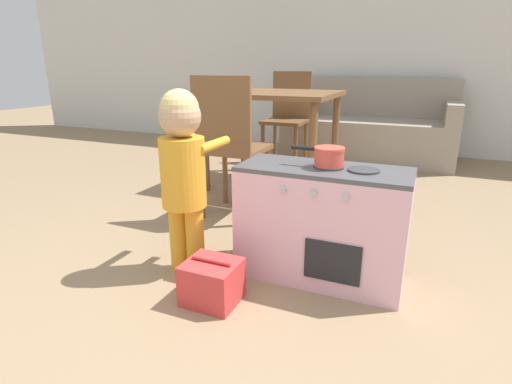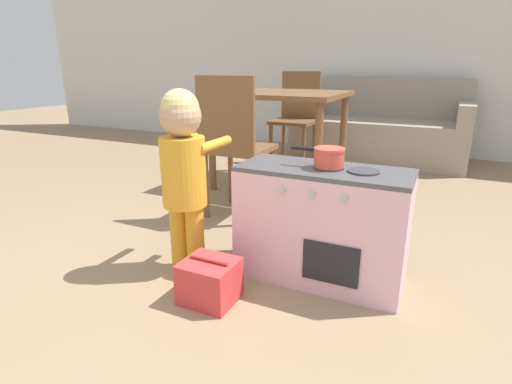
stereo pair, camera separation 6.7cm
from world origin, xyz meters
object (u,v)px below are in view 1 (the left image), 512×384
at_px(dining_table, 273,106).
at_px(dining_chair_near, 230,144).
at_px(child_figure, 183,162).
at_px(toy_basket, 212,282).
at_px(dining_chair_far, 288,116).
at_px(play_kitchen, 321,224).
at_px(toy_pot, 329,155).
at_px(couch, 369,129).

bearing_deg(dining_table, dining_chair_near, -88.84).
distance_m(child_figure, toy_basket, 0.54).
height_order(toy_basket, dining_chair_far, dining_chair_far).
bearing_deg(child_figure, play_kitchen, 18.55).
bearing_deg(dining_chair_far, dining_chair_near, 95.19).
relative_size(toy_basket, dining_table, 0.23).
relative_size(toy_pot, couch, 0.14).
bearing_deg(toy_pot, child_figure, -161.85).
relative_size(play_kitchen, couch, 0.44).
height_order(play_kitchen, couch, couch).
height_order(play_kitchen, dining_chair_near, dining_chair_near).
bearing_deg(dining_table, couch, 67.59).
bearing_deg(dining_chair_far, toy_pot, 113.59).
xyz_separation_m(play_kitchen, toy_basket, (-0.36, -0.39, -0.18)).
bearing_deg(toy_basket, dining_table, 102.81).
height_order(play_kitchen, toy_pot, toy_pot).
height_order(child_figure, dining_table, child_figure).
bearing_deg(couch, dining_chair_near, -104.26).
relative_size(dining_chair_far, couch, 0.53).
bearing_deg(couch, toy_pot, -85.87).
distance_m(play_kitchen, dining_chair_near, 0.93).
xyz_separation_m(child_figure, couch, (0.41, 2.89, -0.24)).
height_order(play_kitchen, dining_table, dining_table).
xyz_separation_m(toy_pot, couch, (-0.19, 2.69, -0.28)).
distance_m(toy_basket, dining_chair_far, 2.49).
bearing_deg(dining_table, child_figure, -84.31).
height_order(toy_pot, dining_table, dining_table).
xyz_separation_m(toy_pot, toy_basket, (-0.37, -0.39, -0.49)).
distance_m(child_figure, dining_table, 1.53).
bearing_deg(dining_chair_near, dining_chair_far, 95.19).
height_order(toy_pot, couch, couch).
relative_size(dining_table, dining_chair_far, 1.08).
bearing_deg(child_figure, dining_table, 95.69).
relative_size(toy_basket, dining_chair_far, 0.25).
bearing_deg(toy_pot, toy_basket, -133.95).
distance_m(play_kitchen, dining_table, 1.56).
height_order(toy_basket, dining_table, dining_table).
bearing_deg(play_kitchen, dining_chair_near, 144.04).
height_order(toy_pot, child_figure, child_figure).
xyz_separation_m(toy_basket, dining_chair_far, (-0.51, 2.40, 0.39)).
relative_size(dining_chair_near, dining_chair_far, 1.00).
bearing_deg(dining_chair_near, play_kitchen, -35.96).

